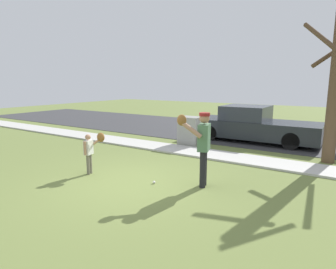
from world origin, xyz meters
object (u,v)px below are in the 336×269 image
(baseball, at_px, (154,182))
(parked_pickup_dark, at_px, (253,125))
(utility_cabinet, at_px, (190,131))
(person_adult, at_px, (202,141))
(person_child, at_px, (91,148))
(street_tree_near, at_px, (336,83))

(baseball, distance_m, parked_pickup_dark, 6.56)
(utility_cabinet, bearing_deg, baseball, -72.55)
(person_adult, height_order, utility_cabinet, person_adult)
(person_child, distance_m, parked_pickup_dark, 7.18)
(person_adult, relative_size, street_tree_near, 0.39)
(baseball, relative_size, utility_cabinet, 0.07)
(utility_cabinet, bearing_deg, parked_pickup_dark, 48.71)
(utility_cabinet, xyz_separation_m, street_tree_near, (4.84, 0.13, 1.88))
(person_child, bearing_deg, utility_cabinet, 68.50)
(person_adult, distance_m, baseball, 1.58)
(person_adult, relative_size, person_child, 1.57)
(parked_pickup_dark, bearing_deg, street_tree_near, -33.49)
(person_adult, distance_m, person_child, 3.06)
(baseball, distance_m, utility_cabinet, 4.64)
(street_tree_near, bearing_deg, baseball, -127.37)
(person_child, xyz_separation_m, street_tree_near, (5.34, 4.81, 1.72))
(street_tree_near, bearing_deg, person_adult, -120.64)
(person_adult, xyz_separation_m, utility_cabinet, (-2.44, 3.92, -0.54))
(street_tree_near, bearing_deg, parked_pickup_dark, 146.51)
(parked_pickup_dark, bearing_deg, person_child, -109.05)
(person_child, relative_size, baseball, 15.38)
(person_child, xyz_separation_m, baseball, (1.88, 0.28, -0.69))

